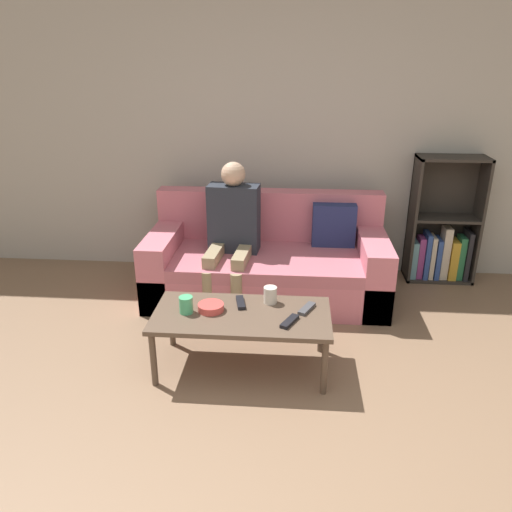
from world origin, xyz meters
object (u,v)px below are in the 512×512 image
at_px(tv_remote_1, 241,303).
at_px(snack_bowl, 211,307).
at_px(cup_near, 186,305).
at_px(cup_far, 270,295).
at_px(tv_remote_2, 290,321).
at_px(bookshelf, 442,235).
at_px(coffee_table, 242,319).
at_px(tv_remote_0, 307,309).
at_px(couch, 268,264).
at_px(person_adult, 232,225).

bearing_deg(tv_remote_1, snack_bowl, -162.19).
bearing_deg(cup_near, cup_far, 19.02).
xyz_separation_m(tv_remote_2, snack_bowl, (-0.50, 0.12, 0.01)).
bearing_deg(tv_remote_2, bookshelf, 77.36).
bearing_deg(coffee_table, cup_far, 43.54).
xyz_separation_m(tv_remote_0, tv_remote_1, (-0.43, 0.05, 0.00)).
bearing_deg(cup_near, couch, 68.12).
distance_m(person_adult, snack_bowl, 1.03).
bearing_deg(tv_remote_1, tv_remote_2, -46.35).
bearing_deg(snack_bowl, cup_far, 20.64).
bearing_deg(tv_remote_0, bookshelf, 76.49).
bearing_deg(cup_far, couch, 94.01).
relative_size(cup_far, tv_remote_1, 0.62).
bearing_deg(couch, cup_near, -111.88).
relative_size(coffee_table, cup_far, 10.14).
relative_size(couch, tv_remote_1, 10.98).
xyz_separation_m(couch, person_adult, (-0.29, -0.08, 0.36)).
relative_size(couch, cup_near, 17.81).
height_order(cup_far, snack_bowl, cup_far).
relative_size(bookshelf, person_adult, 0.99).
bearing_deg(cup_near, tv_remote_2, -7.17).
xyz_separation_m(tv_remote_0, snack_bowl, (-0.60, -0.05, 0.01)).
bearing_deg(person_adult, cup_near, -93.97).
bearing_deg(person_adult, tv_remote_2, -61.77).
bearing_deg(snack_bowl, tv_remote_0, 4.89).
bearing_deg(person_adult, bookshelf, 21.20).
height_order(person_adult, cup_near, person_adult).
xyz_separation_m(bookshelf, tv_remote_1, (-1.64, -1.43, -0.00)).
distance_m(tv_remote_1, snack_bowl, 0.20).
bearing_deg(tv_remote_2, couch, 125.29).
relative_size(couch, bookshelf, 1.74).
relative_size(cup_far, tv_remote_0, 0.63).
height_order(coffee_table, cup_near, cup_near).
xyz_separation_m(cup_near, snack_bowl, (0.15, 0.04, -0.03)).
relative_size(cup_near, cup_far, 0.99).
bearing_deg(snack_bowl, tv_remote_1, 29.56).
distance_m(bookshelf, snack_bowl, 2.37).
bearing_deg(tv_remote_1, bookshelf, 29.31).
distance_m(coffee_table, tv_remote_2, 0.32).
relative_size(tv_remote_0, tv_remote_2, 1.00).
bearing_deg(bookshelf, cup_near, -141.42).
distance_m(couch, cup_near, 1.22).
xyz_separation_m(person_adult, snack_bowl, (-0.01, -1.00, -0.22)).
height_order(bookshelf, tv_remote_0, bookshelf).
distance_m(cup_near, cup_far, 0.55).
bearing_deg(tv_remote_1, couch, 71.03).
bearing_deg(snack_bowl, tv_remote_2, -13.63).
distance_m(coffee_table, cup_near, 0.36).
bearing_deg(tv_remote_0, tv_remote_2, -95.65).
relative_size(coffee_table, person_adult, 0.99).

